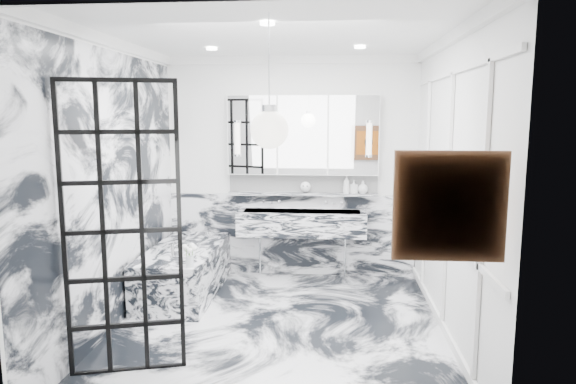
# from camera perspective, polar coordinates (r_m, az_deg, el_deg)

# --- Properties ---
(floor) EXTENTS (3.60, 3.60, 0.00)m
(floor) POSITION_cam_1_polar(r_m,az_deg,el_deg) (5.21, -1.26, -14.89)
(floor) COLOR white
(floor) RESTS_ON ground
(ceiling) EXTENTS (3.60, 3.60, 0.00)m
(ceiling) POSITION_cam_1_polar(r_m,az_deg,el_deg) (4.83, -1.37, 17.24)
(ceiling) COLOR white
(ceiling) RESTS_ON wall_back
(wall_back) EXTENTS (3.60, 0.00, 3.60)m
(wall_back) POSITION_cam_1_polar(r_m,az_deg,el_deg) (6.60, 0.38, 2.73)
(wall_back) COLOR white
(wall_back) RESTS_ON floor
(wall_front) EXTENTS (3.60, 0.00, 3.60)m
(wall_front) POSITION_cam_1_polar(r_m,az_deg,el_deg) (3.07, -4.97, -4.12)
(wall_front) COLOR white
(wall_front) RESTS_ON floor
(wall_left) EXTENTS (0.00, 3.60, 3.60)m
(wall_left) POSITION_cam_1_polar(r_m,az_deg,el_deg) (5.24, -18.98, 0.74)
(wall_left) COLOR white
(wall_left) RESTS_ON floor
(wall_right) EXTENTS (0.00, 3.60, 3.60)m
(wall_right) POSITION_cam_1_polar(r_m,az_deg,el_deg) (4.91, 17.57, 0.31)
(wall_right) COLOR white
(wall_right) RESTS_ON floor
(marble_clad_back) EXTENTS (3.18, 0.05, 1.05)m
(marble_clad_back) POSITION_cam_1_polar(r_m,az_deg,el_deg) (6.72, 0.36, -4.73)
(marble_clad_back) COLOR white
(marble_clad_back) RESTS_ON floor
(marble_clad_left) EXTENTS (0.02, 3.56, 2.68)m
(marble_clad_left) POSITION_cam_1_polar(r_m,az_deg,el_deg) (5.24, -18.80, 0.09)
(marble_clad_left) COLOR white
(marble_clad_left) RESTS_ON floor
(panel_molding) EXTENTS (0.03, 3.40, 2.30)m
(panel_molding) POSITION_cam_1_polar(r_m,az_deg,el_deg) (4.92, 17.29, -0.84)
(panel_molding) COLOR white
(panel_molding) RESTS_ON floor
(soap_bottle_a) EXTENTS (0.11, 0.11, 0.23)m
(soap_bottle_a) POSITION_cam_1_polar(r_m,az_deg,el_deg) (6.52, 6.52, 0.85)
(soap_bottle_a) COLOR #8C5919
(soap_bottle_a) RESTS_ON ledge
(soap_bottle_b) EXTENTS (0.10, 0.10, 0.17)m
(soap_bottle_b) POSITION_cam_1_polar(r_m,az_deg,el_deg) (6.53, 7.32, 0.59)
(soap_bottle_b) COLOR #4C4C51
(soap_bottle_b) RESTS_ON ledge
(soap_bottle_c) EXTENTS (0.17, 0.17, 0.16)m
(soap_bottle_c) POSITION_cam_1_polar(r_m,az_deg,el_deg) (6.53, 8.32, 0.55)
(soap_bottle_c) COLOR silver
(soap_bottle_c) RESTS_ON ledge
(face_pot) EXTENTS (0.13, 0.13, 0.13)m
(face_pot) POSITION_cam_1_polar(r_m,az_deg,el_deg) (6.53, 1.96, 0.58)
(face_pot) COLOR white
(face_pot) RESTS_ON ledge
(amber_bottle) EXTENTS (0.04, 0.04, 0.10)m
(amber_bottle) POSITION_cam_1_polar(r_m,az_deg,el_deg) (6.53, 6.36, 0.31)
(amber_bottle) COLOR #8C5919
(amber_bottle) RESTS_ON ledge
(flower_vase) EXTENTS (0.08, 0.08, 0.12)m
(flower_vase) POSITION_cam_1_polar(r_m,az_deg,el_deg) (5.30, -10.86, -7.60)
(flower_vase) COLOR silver
(flower_vase) RESTS_ON bathtub
(crittall_door) EXTENTS (0.86, 0.27, 2.33)m
(crittall_door) POSITION_cam_1_polar(r_m,az_deg,el_deg) (4.25, -17.90, -4.17)
(crittall_door) COLOR black
(crittall_door) RESTS_ON floor
(artwork) EXTENTS (0.54, 0.05, 0.54)m
(artwork) POSITION_cam_1_polar(r_m,az_deg,el_deg) (3.11, 17.49, -1.53)
(artwork) COLOR #BC5513
(artwork) RESTS_ON wall_front
(pendant_light) EXTENTS (0.27, 0.27, 0.27)m
(pendant_light) POSITION_cam_1_polar(r_m,az_deg,el_deg) (3.56, -2.08, 6.94)
(pendant_light) COLOR white
(pendant_light) RESTS_ON ceiling
(trough_sink) EXTENTS (1.60, 0.45, 0.30)m
(trough_sink) POSITION_cam_1_polar(r_m,az_deg,el_deg) (6.45, 1.53, -3.43)
(trough_sink) COLOR silver
(trough_sink) RESTS_ON wall_back
(ledge) EXTENTS (1.90, 0.14, 0.04)m
(ledge) POSITION_cam_1_polar(r_m,az_deg,el_deg) (6.55, 1.63, -0.23)
(ledge) COLOR silver
(ledge) RESTS_ON wall_back
(subway_tile) EXTENTS (1.90, 0.03, 0.23)m
(subway_tile) POSITION_cam_1_polar(r_m,az_deg,el_deg) (6.60, 1.67, 1.01)
(subway_tile) COLOR white
(subway_tile) RESTS_ON wall_back
(mirror_cabinet) EXTENTS (1.90, 0.16, 1.00)m
(mirror_cabinet) POSITION_cam_1_polar(r_m,az_deg,el_deg) (6.49, 1.66, 6.34)
(mirror_cabinet) COLOR white
(mirror_cabinet) RESTS_ON wall_back
(sconce_left) EXTENTS (0.07, 0.07, 0.40)m
(sconce_left) POSITION_cam_1_polar(r_m,az_deg,el_deg) (6.49, -5.67, 5.95)
(sconce_left) COLOR white
(sconce_left) RESTS_ON mirror_cabinet
(sconce_right) EXTENTS (0.07, 0.07, 0.40)m
(sconce_right) POSITION_cam_1_polar(r_m,az_deg,el_deg) (6.40, 9.00, 5.85)
(sconce_right) COLOR white
(sconce_right) RESTS_ON mirror_cabinet
(bathtub) EXTENTS (0.75, 1.65, 0.55)m
(bathtub) POSITION_cam_1_polar(r_m,az_deg,el_deg) (6.16, -11.40, -8.57)
(bathtub) COLOR silver
(bathtub) RESTS_ON floor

